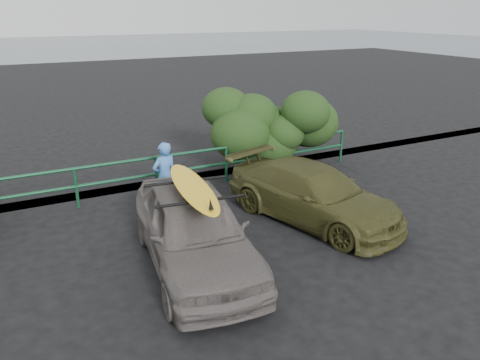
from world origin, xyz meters
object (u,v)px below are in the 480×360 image
at_px(guardrail, 118,181).
at_px(surfboard, 193,187).
at_px(olive_vehicle, 313,194).
at_px(sedan, 194,230).
at_px(man, 165,177).

bearing_deg(guardrail, surfboard, -82.33).
bearing_deg(surfboard, guardrail, 104.75).
distance_m(guardrail, surfboard, 4.03).
xyz_separation_m(olive_vehicle, surfboard, (-3.16, -0.71, 0.96)).
bearing_deg(sedan, man, 89.59).
bearing_deg(olive_vehicle, guardrail, 123.12).
bearing_deg(man, guardrail, -61.85).
height_order(sedan, olive_vehicle, sedan).
xyz_separation_m(guardrail, surfboard, (0.52, -3.85, 1.07)).
height_order(guardrail, sedan, sedan).
xyz_separation_m(sedan, man, (0.36, 2.76, 0.09)).
height_order(man, surfboard, man).
xyz_separation_m(guardrail, olive_vehicle, (3.68, -3.14, 0.11)).
height_order(sedan, surfboard, surfboard).
distance_m(guardrail, man, 1.44).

